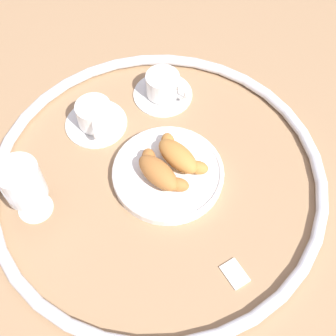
# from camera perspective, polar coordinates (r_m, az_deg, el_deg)

# --- Properties ---
(ground_plane) EXTENTS (2.20, 2.20, 0.00)m
(ground_plane) POSITION_cam_1_polar(r_m,az_deg,el_deg) (0.90, -1.33, -1.22)
(ground_plane) COLOR #997551
(table_chrome_rim) EXTENTS (0.68, 0.68, 0.02)m
(table_chrome_rim) POSITION_cam_1_polar(r_m,az_deg,el_deg) (0.89, -1.34, -0.81)
(table_chrome_rim) COLOR silver
(table_chrome_rim) RESTS_ON ground_plane
(pastry_plate) EXTENTS (0.23, 0.23, 0.02)m
(pastry_plate) POSITION_cam_1_polar(r_m,az_deg,el_deg) (0.89, 0.00, -0.62)
(pastry_plate) COLOR white
(pastry_plate) RESTS_ON ground_plane
(croissant_large) EXTENTS (0.14, 0.08, 0.04)m
(croissant_large) POSITION_cam_1_polar(r_m,az_deg,el_deg) (0.86, -1.14, -0.55)
(croissant_large) COLOR #AD6B33
(croissant_large) RESTS_ON pastry_plate
(croissant_small) EXTENTS (0.14, 0.08, 0.04)m
(croissant_small) POSITION_cam_1_polar(r_m,az_deg,el_deg) (0.88, 1.41, 1.60)
(croissant_small) COLOR #BC7A38
(croissant_small) RESTS_ON pastry_plate
(coffee_cup_near) EXTENTS (0.14, 0.14, 0.06)m
(coffee_cup_near) POSITION_cam_1_polar(r_m,az_deg,el_deg) (0.97, -9.44, 6.53)
(coffee_cup_near) COLOR white
(coffee_cup_near) RESTS_ON ground_plane
(coffee_cup_far) EXTENTS (0.14, 0.14, 0.06)m
(coffee_cup_far) POSITION_cam_1_polar(r_m,az_deg,el_deg) (1.02, -0.62, 10.38)
(coffee_cup_far) COLOR white
(coffee_cup_far) RESTS_ON ground_plane
(juice_glass_left) EXTENTS (0.08, 0.08, 0.14)m
(juice_glass_left) POSITION_cam_1_polar(r_m,az_deg,el_deg) (0.83, -18.23, -2.00)
(juice_glass_left) COLOR white
(juice_glass_left) RESTS_ON ground_plane
(sugar_packet) EXTENTS (0.06, 0.05, 0.01)m
(sugar_packet) POSITION_cam_1_polar(r_m,az_deg,el_deg) (0.82, 8.64, -13.31)
(sugar_packet) COLOR white
(sugar_packet) RESTS_ON ground_plane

